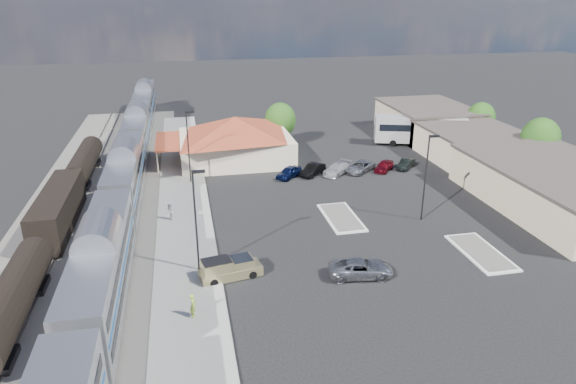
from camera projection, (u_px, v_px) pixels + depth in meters
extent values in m
plane|color=black|center=(309.00, 230.00, 50.80)|extent=(280.00, 280.00, 0.00)
cube|color=#4C4944|center=(97.00, 215.00, 54.06)|extent=(16.00, 100.00, 0.12)
cube|color=gray|center=(184.00, 215.00, 53.94)|extent=(5.50, 92.00, 0.18)
cube|color=silver|center=(102.00, 269.00, 37.51)|extent=(3.00, 20.00, 5.00)
cube|color=black|center=(107.00, 301.00, 38.51)|extent=(2.20, 16.00, 0.60)
cube|color=silver|center=(126.00, 176.00, 56.66)|extent=(3.00, 20.00, 5.00)
cube|color=black|center=(129.00, 199.00, 57.66)|extent=(2.20, 16.00, 0.60)
cube|color=silver|center=(138.00, 129.00, 75.82)|extent=(3.00, 20.00, 5.00)
cube|color=black|center=(140.00, 147.00, 76.81)|extent=(2.20, 16.00, 0.60)
cube|color=silver|center=(145.00, 102.00, 94.97)|extent=(3.00, 20.00, 5.00)
cube|color=black|center=(147.00, 116.00, 95.97)|extent=(2.20, 16.00, 0.60)
cylinder|color=black|center=(11.00, 299.00, 35.57)|extent=(2.80, 14.00, 2.80)
cube|color=black|center=(16.00, 320.00, 36.22)|extent=(2.20, 12.00, 0.60)
cube|color=black|center=(58.00, 209.00, 50.13)|extent=(2.80, 14.00, 3.60)
cube|color=black|center=(61.00, 226.00, 50.81)|extent=(2.20, 12.00, 0.60)
cylinder|color=black|center=(84.00, 161.00, 64.76)|extent=(2.80, 14.00, 2.80)
cube|color=black|center=(86.00, 174.00, 65.41)|extent=(2.20, 12.00, 0.60)
cube|color=beige|center=(236.00, 148.00, 71.17)|extent=(15.00, 12.00, 3.60)
pyramid|color=maroon|center=(235.00, 126.00, 70.05)|extent=(15.30, 12.24, 2.60)
cube|color=maroon|center=(168.00, 141.00, 68.89)|extent=(3.20, 9.60, 0.25)
cube|color=#C6B28C|center=(560.00, 189.00, 55.39)|extent=(14.00, 22.00, 4.20)
cube|color=#3F3833|center=(564.00, 169.00, 54.57)|extent=(14.40, 22.40, 0.30)
cube|color=#C6B28C|center=(472.00, 145.00, 71.84)|extent=(12.00, 18.00, 4.00)
cube|color=#3F3833|center=(474.00, 130.00, 71.06)|extent=(12.40, 18.40, 0.30)
cube|color=#C6B28C|center=(427.00, 120.00, 84.52)|extent=(12.00, 16.00, 4.50)
cube|color=#3F3833|center=(428.00, 106.00, 83.65)|extent=(12.40, 16.40, 0.30)
cube|color=silver|center=(341.00, 217.00, 53.36)|extent=(3.30, 7.50, 0.15)
cube|color=#4C4944|center=(341.00, 217.00, 53.33)|extent=(2.70, 6.90, 0.10)
cube|color=silver|center=(481.00, 253.00, 46.15)|extent=(3.30, 7.50, 0.15)
cube|color=#4C4944|center=(481.00, 252.00, 46.12)|extent=(2.70, 6.90, 0.10)
cylinder|color=black|center=(196.00, 223.00, 41.59)|extent=(0.16, 0.16, 9.00)
cube|color=black|center=(199.00, 172.00, 40.11)|extent=(1.00, 0.25, 0.22)
cylinder|color=black|center=(188.00, 148.00, 61.66)|extent=(0.16, 0.16, 9.00)
cube|color=black|center=(190.00, 112.00, 60.17)|extent=(1.00, 0.25, 0.22)
cylinder|color=black|center=(425.00, 179.00, 51.46)|extent=(0.16, 0.16, 9.00)
cube|color=black|center=(434.00, 136.00, 49.98)|extent=(1.00, 0.25, 0.22)
cylinder|color=#382314|center=(536.00, 159.00, 67.72)|extent=(0.30, 0.30, 2.86)
ellipsoid|color=#1D4513|center=(540.00, 138.00, 66.71)|extent=(4.94, 4.94, 5.46)
cylinder|color=#382314|center=(479.00, 133.00, 80.55)|extent=(0.30, 0.30, 2.55)
ellipsoid|color=#1D4513|center=(481.00, 118.00, 79.64)|extent=(4.41, 4.41, 4.87)
cylinder|color=#382314|center=(280.00, 137.00, 78.24)|extent=(0.30, 0.30, 2.73)
ellipsoid|color=#1D4513|center=(280.00, 120.00, 77.27)|extent=(4.71, 4.71, 5.21)
cube|color=tan|center=(231.00, 272.00, 42.10)|extent=(5.33, 2.77, 0.83)
cube|color=tan|center=(230.00, 265.00, 41.86)|extent=(2.22, 2.09, 0.88)
cube|color=tan|center=(230.00, 264.00, 41.83)|extent=(2.72, 2.18, 1.02)
cylinder|color=black|center=(253.00, 275.00, 42.03)|extent=(0.70, 0.38, 0.66)
cylinder|color=black|center=(246.00, 265.00, 43.46)|extent=(0.70, 0.38, 0.66)
cylinder|color=black|center=(214.00, 283.00, 40.86)|extent=(0.70, 0.38, 0.66)
cylinder|color=black|center=(209.00, 273.00, 42.29)|extent=(0.70, 0.38, 0.66)
imported|color=gray|center=(361.00, 268.00, 42.20)|extent=(5.59, 3.14, 1.47)
cube|color=silver|center=(420.00, 129.00, 78.30)|extent=(13.89, 6.88, 3.86)
cube|color=black|center=(420.00, 126.00, 78.13)|extent=(12.86, 6.60, 1.02)
cylinder|color=black|center=(452.00, 145.00, 77.34)|extent=(1.08, 0.63, 1.02)
cylinder|color=black|center=(449.00, 140.00, 79.80)|extent=(1.08, 0.63, 1.02)
cylinder|color=black|center=(393.00, 143.00, 78.13)|extent=(1.08, 0.63, 1.02)
cylinder|color=black|center=(391.00, 139.00, 80.60)|extent=(1.08, 0.63, 1.02)
imported|color=#9FBD3B|center=(193.00, 305.00, 36.55)|extent=(0.55, 0.74, 1.86)
imported|color=silver|center=(170.00, 212.00, 52.23)|extent=(0.90, 1.03, 1.82)
imported|color=#0C1840|center=(289.00, 172.00, 64.89)|extent=(4.12, 4.12, 1.42)
imported|color=black|center=(313.00, 170.00, 65.78)|extent=(4.12, 4.21, 1.44)
imported|color=silver|center=(337.00, 169.00, 66.12)|extent=(4.99, 4.80, 1.43)
imported|color=gray|center=(360.00, 167.00, 67.01)|extent=(5.15, 4.97, 1.36)
imported|color=maroon|center=(384.00, 166.00, 67.35)|extent=(3.83, 4.04, 1.36)
imported|color=black|center=(406.00, 164.00, 68.25)|extent=(3.67, 3.76, 1.28)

